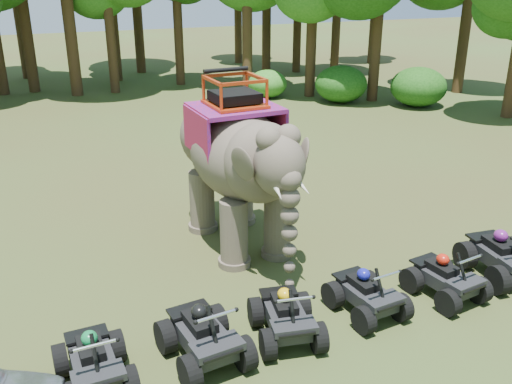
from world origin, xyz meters
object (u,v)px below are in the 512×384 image
at_px(elephant, 237,162).
at_px(atv_4, 447,272).
at_px(atv_3, 367,288).
at_px(atv_5, 504,250).
at_px(atv_2, 286,310).
at_px(atv_0, 93,356).
at_px(atv_1, 203,329).

xyz_separation_m(elephant, atv_4, (3.23, -4.12, -1.59)).
distance_m(atv_3, atv_5, 3.68).
height_order(atv_2, atv_4, atv_2).
bearing_deg(atv_3, atv_4, -9.24).
relative_size(elephant, atv_2, 3.15).
relative_size(atv_2, atv_3, 1.03).
distance_m(elephant, atv_0, 6.11).
distance_m(atv_2, atv_3, 1.87).
bearing_deg(elephant, atv_4, -55.34).
bearing_deg(elephant, atv_0, -137.77).
distance_m(atv_4, atv_5, 1.78).
bearing_deg(elephant, atv_1, -120.88).
xyz_separation_m(atv_2, atv_5, (5.54, 0.28, 0.07)).
relative_size(atv_4, atv_5, 0.87).
bearing_deg(atv_0, atv_4, -2.18).
bearing_deg(atv_5, atv_4, -167.61).
distance_m(atv_1, atv_3, 3.53).
relative_size(atv_1, atv_4, 1.11).
bearing_deg(elephant, atv_3, -75.32).
xyz_separation_m(atv_1, atv_3, (3.52, 0.20, -0.07)).
distance_m(atv_0, atv_2, 3.58).
xyz_separation_m(atv_0, atv_5, (9.12, 0.33, 0.06)).
xyz_separation_m(elephant, atv_2, (-0.55, -4.18, -1.57)).
xyz_separation_m(atv_0, atv_2, (3.58, 0.04, -0.01)).
height_order(elephant, atv_5, elephant).
bearing_deg(atv_5, atv_2, -172.03).
height_order(elephant, atv_1, elephant).
distance_m(atv_0, atv_5, 9.13).
height_order(atv_0, atv_1, atv_1).
distance_m(atv_0, atv_4, 7.36).
bearing_deg(atv_0, atv_3, -0.99).
relative_size(elephant, atv_5, 2.83).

